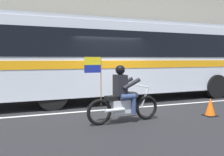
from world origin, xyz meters
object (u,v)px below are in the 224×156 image
(transit_bus, at_px, (136,55))
(traffic_cone, at_px, (210,107))
(fire_hydrant, at_px, (129,81))
(motorcycle_with_rider, at_px, (123,98))

(transit_bus, bearing_deg, traffic_cone, -80.83)
(traffic_cone, bearing_deg, fire_hydrant, 87.22)
(transit_bus, distance_m, fire_hydrant, 3.15)
(fire_hydrant, relative_size, traffic_cone, 1.36)
(transit_bus, bearing_deg, fire_hydrant, 70.96)
(fire_hydrant, height_order, traffic_cone, fire_hydrant)
(motorcycle_with_rider, height_order, traffic_cone, motorcycle_with_rider)
(transit_bus, relative_size, traffic_cone, 22.02)
(fire_hydrant, bearing_deg, motorcycle_with_rider, -116.43)
(transit_bus, bearing_deg, motorcycle_with_rider, -121.47)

